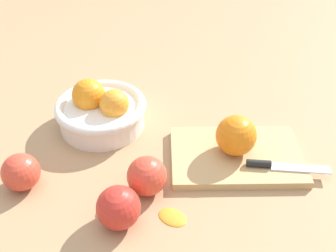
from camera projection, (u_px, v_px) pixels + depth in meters
The scene contains 9 objects.
ground_plane at pixel (157, 171), 0.75m from camera, with size 2.40×2.40×0.00m, color tan.
bowl at pixel (101, 110), 0.84m from camera, with size 0.19×0.19×0.10m.
cutting_board at pixel (236, 156), 0.77m from camera, with size 0.25×0.17×0.02m, color tan.
orange_on_board at pixel (236, 135), 0.75m from camera, with size 0.08×0.08×0.08m, color orange.
knife at pixel (277, 166), 0.73m from camera, with size 0.16×0.03×0.01m.
apple_front_left at pixel (21, 172), 0.70m from camera, with size 0.07×0.07×0.07m, color #D6422D.
apple_front_center at pixel (147, 176), 0.69m from camera, with size 0.07×0.07×0.07m, color #D6422D.
apple_front_left_2 at pixel (118, 208), 0.63m from camera, with size 0.07×0.07×0.07m, color red.
citrus_peel at pixel (173, 216), 0.66m from camera, with size 0.05×0.04×0.01m, color orange.
Camera 1 is at (0.02, -0.54, 0.53)m, focal length 42.18 mm.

